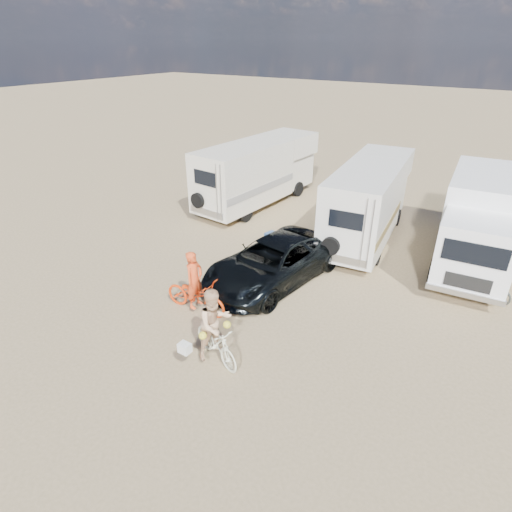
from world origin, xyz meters
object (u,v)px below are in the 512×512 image
Objects in this scene: bike_parked at (485,284)px; bike_man at (196,295)px; rv_main at (368,203)px; crate at (339,251)px; rider_man at (195,285)px; rv_left at (258,174)px; box_truck at (479,224)px; cooler at (273,239)px; rider_woman at (215,329)px; dark_suv at (273,262)px; bike_woman at (216,343)px.

bike_man is at bearing 148.52° from bike_parked.
bike_man is 8.88m from bike_parked.
crate is at bearing -103.86° from rv_main.
rider_man reaches higher than bike_parked.
rv_left is at bearing 18.07° from bike_man.
box_truck is 10.85× the size of cooler.
rider_woman is 1.11× the size of bike_parked.
rv_main is 7.97m from rider_man.
rv_main is 8.00m from bike_man.
cooler is (3.05, -3.53, -1.25)m from rv_left.
bike_woman is at bearing -70.22° from dark_suv.
box_truck reaches higher than crate.
dark_suv is 4.15m from bike_woman.
rv_left is 9.32m from bike_man.
dark_suv is 8.69× the size of cooler.
rv_main is at bearing 15.45° from bike_woman.
rider_man is at bearing 71.96° from rider_woman.
rider_man is 1.05× the size of bike_parked.
rv_main is 13.55× the size of crate.
bike_man is 0.35m from rider_man.
bike_man is (-0.98, -2.70, -0.18)m from dark_suv.
box_truck reaches higher than dark_suv.
dark_suv reaches higher than crate.
cooler is (-2.26, 6.42, -0.70)m from rider_woman.
bike_man is 1.16× the size of rider_man.
crate is (2.51, 0.55, -0.04)m from cooler.
cooler is at bearing 37.99° from rider_woman.
box_truck is 4.81m from crate.
box_truck is 10.05m from bike_woman.
dark_suv is at bearing -23.95° from rider_man.
rider_woman reaches higher than crate.
rv_main is 2.39m from crate.
dark_suv is at bearing -112.22° from rv_main.
dark_suv is 6.61m from bike_parked.
bike_parked is (5.13, 6.87, -0.08)m from bike_woman.
cooler is at bearing -45.17° from rv_left.
rv_main is at bearing 56.36° from cooler.
dark_suv reaches higher than bike_man.
rider_man is (0.00, 0.00, 0.35)m from bike_man.
bike_parked is (5.98, 2.81, -0.27)m from dark_suv.
cooler is (-0.43, 5.06, -0.64)m from rider_man.
rider_man is at bearing -113.91° from rv_main.
bike_man is at bearing -71.40° from cooler.
rv_main is at bearing -20.98° from rider_man.
bike_parked is (4.64, -2.08, -1.07)m from rv_main.
bike_parked is at bearing -31.12° from rv_main.
rv_main is 3.76× the size of rider_man.
rv_main reaches higher than rider_man.
rv_left is 4.21× the size of bike_parked.
bike_parked is at bearing -12.41° from rv_left.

